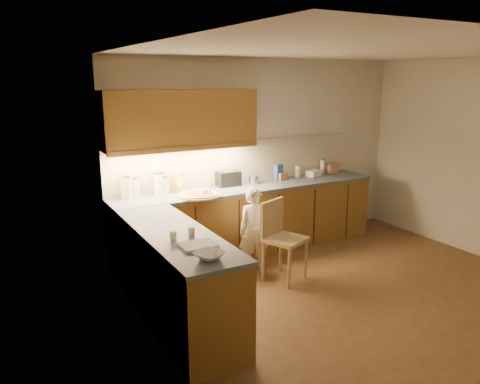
{
  "coord_description": "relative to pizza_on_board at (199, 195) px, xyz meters",
  "views": [
    {
      "loc": [
        -3.45,
        -3.56,
        2.34
      ],
      "look_at": [
        -0.8,
        1.2,
        1.0
      ],
      "focal_mm": 35.0,
      "sensor_mm": 36.0,
      "label": 1
    }
  ],
  "objects": [
    {
      "name": "card_box_a",
      "position": [
        1.43,
        0.31,
        0.03
      ],
      "size": [
        0.16,
        0.13,
        0.11
      ],
      "primitive_type": "cube",
      "rotation": [
        0.0,
        0.0,
        0.16
      ],
      "color": "tan",
      "rests_on": "l_counter"
    },
    {
      "name": "flat_pack",
      "position": [
        1.98,
        0.3,
        0.02
      ],
      "size": [
        0.25,
        0.21,
        0.09
      ],
      "primitive_type": "cube",
      "rotation": [
        0.0,
        0.0,
        0.29
      ],
      "color": "white",
      "rests_on": "l_counter"
    },
    {
      "name": "toaster",
      "position": [
        0.58,
        0.33,
        0.08
      ],
      "size": [
        0.31,
        0.18,
        0.2
      ],
      "rotation": [
        0.0,
        0.0,
        -0.01
      ],
      "color": "black",
      "rests_on": "l_counter"
    },
    {
      "name": "upper_cabinets",
      "position": [
        -0.09,
        0.3,
        0.91
      ],
      "size": [
        1.95,
        0.36,
        0.73
      ],
      "color": "brown",
      "rests_on": "ground"
    },
    {
      "name": "oil_jug",
      "position": [
        -0.13,
        0.34,
        0.12
      ],
      "size": [
        0.12,
        0.1,
        0.32
      ],
      "rotation": [
        0.0,
        0.0,
        0.28
      ],
      "color": "gold",
      "rests_on": "l_counter"
    },
    {
      "name": "pizza_on_board",
      "position": [
        0.0,
        0.0,
        0.0
      ],
      "size": [
        0.52,
        0.52,
        0.21
      ],
      "rotation": [
        0.0,
        0.0,
        0.26
      ],
      "color": "tan",
      "rests_on": "l_counter"
    },
    {
      "name": "canister_b",
      "position": [
        -0.7,
        0.37,
        0.11
      ],
      "size": [
        0.15,
        0.15,
        0.26
      ],
      "rotation": [
        0.0,
        0.0,
        -0.11
      ],
      "color": "beige",
      "rests_on": "l_counter"
    },
    {
      "name": "l_counter",
      "position": [
        0.27,
        -0.28,
        -0.48
      ],
      "size": [
        3.77,
        2.62,
        0.92
      ],
      "color": "brown",
      "rests_on": "ground"
    },
    {
      "name": "wooden_chair",
      "position": [
        0.69,
        -0.76,
        -0.4
      ],
      "size": [
        0.55,
        0.55,
        0.94
      ],
      "rotation": [
        0.0,
        0.0,
        0.39
      ],
      "color": "tan",
      "rests_on": "ground"
    },
    {
      "name": "blue_box",
      "position": [
        1.38,
        0.32,
        0.09
      ],
      "size": [
        0.12,
        0.09,
        0.22
      ],
      "primitive_type": "cube",
      "rotation": [
        0.0,
        0.0,
        0.13
      ],
      "color": "#2E4F8B",
      "rests_on": "l_counter"
    },
    {
      "name": "child",
      "position": [
        0.5,
        -0.48,
        -0.41
      ],
      "size": [
        0.44,
        0.35,
        1.06
      ],
      "primitive_type": "imported",
      "rotation": [
        0.0,
        0.0,
        -0.27
      ],
      "color": "white",
      "rests_on": "ground"
    },
    {
      "name": "canister_a",
      "position": [
        -0.81,
        0.32,
        0.13
      ],
      "size": [
        0.15,
        0.15,
        0.3
      ],
      "rotation": [
        0.0,
        0.0,
        0.05
      ],
      "color": "beige",
      "rests_on": "l_counter"
    },
    {
      "name": "white_bottle",
      "position": [
        1.72,
        0.34,
        0.06
      ],
      "size": [
        0.07,
        0.07,
        0.17
      ],
      "primitive_type": "cube",
      "rotation": [
        0.0,
        0.0,
        0.24
      ],
      "color": "white",
      "rests_on": "l_counter"
    },
    {
      "name": "steel_pot",
      "position": [
        0.95,
        0.29,
        0.03
      ],
      "size": [
        0.15,
        0.15,
        0.11
      ],
      "color": "#AFAFB4",
      "rests_on": "l_counter"
    },
    {
      "name": "canister_d",
      "position": [
        -0.34,
        0.33,
        0.1
      ],
      "size": [
        0.15,
        0.15,
        0.24
      ],
      "rotation": [
        0.0,
        0.0,
        0.21
      ],
      "color": "silver",
      "rests_on": "l_counter"
    },
    {
      "name": "spice_jar_a",
      "position": [
        -0.85,
        -1.32,
        0.02
      ],
      "size": [
        0.06,
        0.06,
        0.08
      ],
      "primitive_type": "cylinder",
      "rotation": [
        0.0,
        0.0,
        0.03
      ],
      "color": "white",
      "rests_on": "l_counter"
    },
    {
      "name": "backsplash",
      "position": [
        0.81,
        0.46,
        0.27
      ],
      "size": [
        3.75,
        0.02,
        0.58
      ],
      "primitive_type": "cube",
      "color": "#BFB394",
      "rests_on": "l_counter"
    },
    {
      "name": "card_box_b",
      "position": [
        2.37,
        0.35,
        0.05
      ],
      "size": [
        0.19,
        0.15,
        0.15
      ],
      "primitive_type": "cube",
      "rotation": [
        0.0,
        0.0,
        -0.03
      ],
      "color": "tan",
      "rests_on": "l_counter"
    },
    {
      "name": "spice_jar_b",
      "position": [
        -0.67,
        -1.31,
        0.02
      ],
      "size": [
        0.07,
        0.07,
        0.08
      ],
      "primitive_type": "cylinder",
      "rotation": [
        0.0,
        0.0,
        -0.21
      ],
      "color": "white",
      "rests_on": "l_counter"
    },
    {
      "name": "mixing_bowl",
      "position": [
        -0.76,
        -1.89,
        0.01
      ],
      "size": [
        0.3,
        0.3,
        0.06
      ],
      "primitive_type": "imported",
      "rotation": [
        0.0,
        0.0,
        0.35
      ],
      "color": "white",
      "rests_on": "l_counter"
    },
    {
      "name": "room",
      "position": [
        1.19,
        -1.53,
        0.73
      ],
      "size": [
        4.54,
        4.5,
        2.62
      ],
      "color": "brown",
      "rests_on": "ground"
    },
    {
      "name": "canister_c",
      "position": [
        -0.38,
        0.34,
        0.12
      ],
      "size": [
        0.16,
        0.16,
        0.29
      ],
      "rotation": [
        0.0,
        0.0,
        0.37
      ],
      "color": "white",
      "rests_on": "l_counter"
    },
    {
      "name": "tall_jar",
      "position": [
        2.2,
        0.36,
        0.09
      ],
      "size": [
        0.07,
        0.07,
        0.22
      ],
      "rotation": [
        0.0,
        0.0,
        0.36
      ],
      "color": "white",
      "rests_on": "l_counter"
    },
    {
      "name": "dough_cloth",
      "position": [
        -0.73,
        -1.58,
        -0.01
      ],
      "size": [
        0.31,
        0.25,
        0.02
      ],
      "primitive_type": "cube",
      "rotation": [
        0.0,
        0.0,
        -0.03
      ],
      "color": "silver",
      "rests_on": "l_counter"
    }
  ]
}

